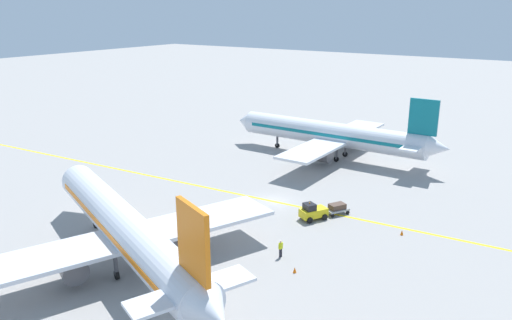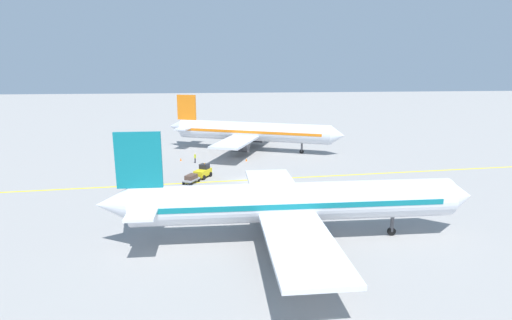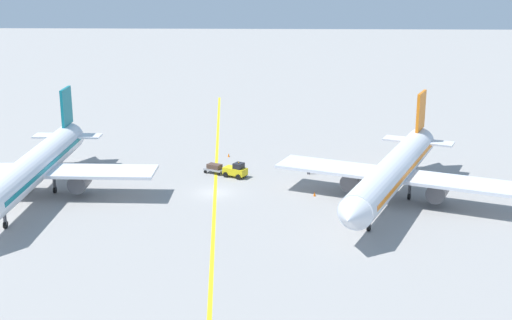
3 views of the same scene
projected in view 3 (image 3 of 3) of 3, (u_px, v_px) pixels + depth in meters
The scene contains 10 objects.
ground_plane at pixel (215, 193), 85.75m from camera, with size 400.00×400.00×0.00m, color gray.
apron_yellow_centreline at pixel (215, 193), 85.75m from camera, with size 0.40×120.00×0.01m, color yellow.
airplane_at_gate at pixel (394, 171), 81.65m from camera, with size 27.84×33.91×10.60m.
airplane_adjacent_stand at pixel (35, 167), 83.19m from camera, with size 28.05×35.43×10.60m.
baggage_tug_white at pixel (236, 170), 91.59m from camera, with size 3.35×2.82×2.11m.
baggage_cart_trailing at pixel (215, 168), 93.26m from camera, with size 2.95×2.49×1.24m.
ground_crew_worker at pixel (309, 168), 92.80m from camera, with size 0.57×0.29×1.68m.
traffic_cone_near_nose at pixel (315, 194), 84.49m from camera, with size 0.32×0.32×0.55m, color orange.
traffic_cone_mid_apron at pixel (322, 167), 95.38m from camera, with size 0.32×0.32×0.55m, color orange.
traffic_cone_by_wingtip at pixel (229, 155), 100.98m from camera, with size 0.32×0.32×0.55m, color orange.
Camera 3 is at (-7.27, 81.16, 27.47)m, focal length 50.00 mm.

